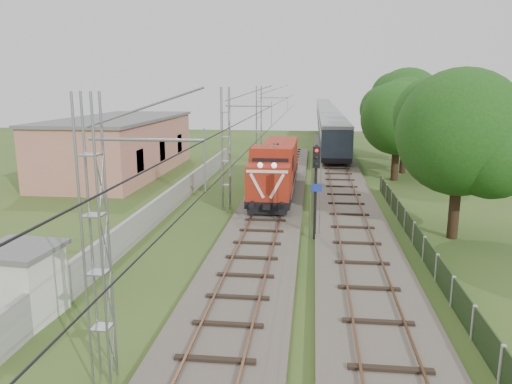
# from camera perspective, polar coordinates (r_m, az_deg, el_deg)

# --- Properties ---
(ground) EXTENTS (140.00, 140.00, 0.00)m
(ground) POSITION_cam_1_polar(r_m,az_deg,el_deg) (21.86, -0.99, -9.71)
(ground) COLOR #2F491B
(ground) RESTS_ON ground
(track_main) EXTENTS (4.20, 70.00, 0.45)m
(track_main) POSITION_cam_1_polar(r_m,az_deg,el_deg) (28.38, 0.86, -4.12)
(track_main) COLOR #6B6054
(track_main) RESTS_ON ground
(track_side) EXTENTS (4.20, 80.00, 0.45)m
(track_side) POSITION_cam_1_polar(r_m,az_deg,el_deg) (40.96, 9.66, 0.81)
(track_side) COLOR #6B6054
(track_side) RESTS_ON ground
(catenary) EXTENTS (3.31, 70.00, 8.00)m
(catenary) POSITION_cam_1_polar(r_m,az_deg,el_deg) (32.85, -3.39, 5.00)
(catenary) COLOR gray
(catenary) RESTS_ON ground
(boundary_wall) EXTENTS (0.25, 40.00, 1.50)m
(boundary_wall) POSITION_cam_1_polar(r_m,az_deg,el_deg) (34.20, -9.19, -0.46)
(boundary_wall) COLOR #9E9E99
(boundary_wall) RESTS_ON ground
(station_building) EXTENTS (8.40, 20.40, 5.22)m
(station_building) POSITION_cam_1_polar(r_m,az_deg,el_deg) (47.83, -15.26, 5.15)
(station_building) COLOR tan
(station_building) RESTS_ON ground
(fence) EXTENTS (0.12, 32.00, 1.20)m
(fence) POSITION_cam_1_polar(r_m,az_deg,el_deg) (24.89, 18.66, -6.15)
(fence) COLOR black
(fence) RESTS_ON ground
(locomotive) EXTENTS (2.77, 15.81, 4.01)m
(locomotive) POSITION_cam_1_polar(r_m,az_deg,el_deg) (37.46, 2.36, 2.90)
(locomotive) COLOR black
(locomotive) RESTS_ON ground
(coach_rake) EXTENTS (3.10, 92.34, 3.58)m
(coach_rake) POSITION_cam_1_polar(r_m,az_deg,el_deg) (94.59, 8.03, 8.71)
(coach_rake) COLOR black
(coach_rake) RESTS_ON ground
(signal_post) EXTENTS (0.56, 0.44, 5.09)m
(signal_post) POSITION_cam_1_polar(r_m,az_deg,el_deg) (26.23, 6.88, 1.87)
(signal_post) COLOR black
(signal_post) RESTS_ON ground
(relay_hut) EXTENTS (2.76, 2.76, 2.65)m
(relay_hut) POSITION_cam_1_polar(r_m,az_deg,el_deg) (19.64, -25.23, -9.36)
(relay_hut) COLOR silver
(relay_hut) RESTS_ON ground
(tree_a) EXTENTS (6.99, 6.65, 9.06)m
(tree_a) POSITION_cam_1_polar(r_m,az_deg,el_deg) (28.16, 22.53, 6.17)
(tree_a) COLOR #351F15
(tree_a) RESTS_ON ground
(tree_b) EXTENTS (6.80, 6.47, 8.81)m
(tree_b) POSITION_cam_1_polar(r_m,az_deg,el_deg) (48.17, 16.85, 8.53)
(tree_b) COLOR #351F15
(tree_b) RESTS_ON ground
(tree_c) EXTENTS (6.53, 6.22, 8.47)m
(tree_c) POSITION_cam_1_polar(r_m,az_deg,el_deg) (44.25, 15.99, 8.02)
(tree_c) COLOR #351F15
(tree_c) RESTS_ON ground
(tree_d) EXTENTS (7.63, 7.26, 9.89)m
(tree_d) POSITION_cam_1_polar(r_m,az_deg,el_deg) (55.27, 16.97, 9.63)
(tree_d) COLOR #351F15
(tree_d) RESTS_ON ground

